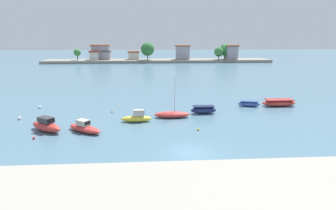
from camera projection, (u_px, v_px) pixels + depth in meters
The scene contains 15 objects.
ground_plane at pixel (191, 152), 26.41m from camera, with size 400.00×400.00×0.00m, color slate.
seawall_embankment at pixel (214, 201), 17.10m from camera, with size 96.22×7.52×1.84m, color #9E998C.
moored_boat_0 at pixel (46, 126), 32.17m from camera, with size 4.62×3.92×1.67m.
moored_boat_1 at pixel (85, 128), 31.98m from camera, with size 4.72×4.00×1.38m.
moored_boat_2 at pixel (137, 118), 35.73m from camera, with size 3.89×1.12×1.57m.
moored_boat_3 at pixel (172, 114), 37.62m from camera, with size 4.76×1.73×5.38m.
moored_boat_4 at pixel (203, 110), 39.54m from camera, with size 3.62×1.34×1.12m.
moored_boat_5 at pixel (249, 104), 43.56m from camera, with size 3.47×1.74×0.85m.
moored_boat_6 at pixel (279, 103), 43.85m from camera, with size 5.26×1.99×1.06m.
mooring_buoy_0 at pixel (19, 118), 36.66m from camera, with size 0.42×0.42×0.42m, color white.
mooring_buoy_1 at pixel (112, 112), 40.20m from camera, with size 0.25×0.25×0.25m, color orange.
mooring_buoy_2 at pixel (40, 107), 42.33m from camera, with size 0.43×0.43×0.43m, color white.
mooring_buoy_3 at pixel (198, 129), 32.54m from camera, with size 0.27×0.27×0.27m, color yellow.
mooring_buoy_4 at pixel (34, 138), 29.74m from camera, with size 0.28×0.28×0.28m, color red.
distant_shoreline at pixel (164, 56), 116.26m from camera, with size 92.57×11.21×8.05m.
Camera 1 is at (-3.80, -24.37, 10.67)m, focal length 30.05 mm.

